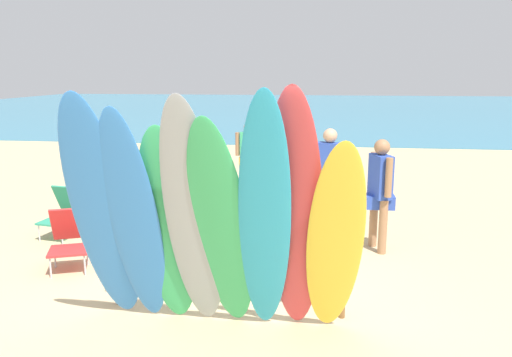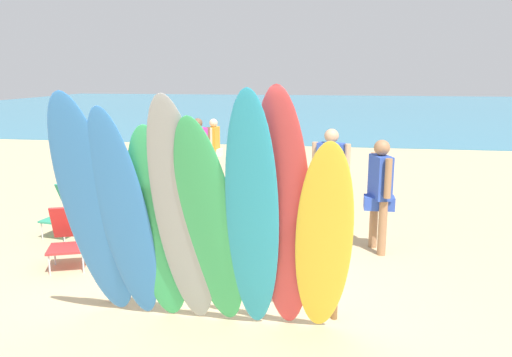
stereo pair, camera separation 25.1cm
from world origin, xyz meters
The scene contains 19 objects.
ground centered at (0.00, 14.00, 0.00)m, with size 60.00×60.00×0.00m, color tan.
ocean_water centered at (0.00, 32.75, 0.01)m, with size 60.00×40.00×0.02m, color teal.
surfboard_rack centered at (0.00, 0.00, 0.52)m, with size 2.64×0.07×0.67m.
surfboard_blue_0 centered at (-1.06, -0.68, 1.24)m, with size 0.58×0.07×2.67m, color #337AD1.
surfboard_blue_1 centered at (-0.76, -0.67, 1.17)m, with size 0.49×0.06×2.51m, color #337AD1.
surfboard_green_2 centered at (-0.46, -0.57, 1.09)m, with size 0.54×0.06×2.29m, color #38B266.
surfboard_grey_3 centered at (-0.17, -0.71, 1.23)m, with size 0.53×0.06×2.64m, color #999EA3.
surfboard_green_4 centered at (0.10, -0.69, 1.14)m, with size 0.54×0.08×2.47m, color #38B266.
surfboard_teal_5 centered at (0.50, -0.77, 1.25)m, with size 0.47×0.07×2.73m, color #289EC6.
surfboard_red_6 centered at (0.77, -0.66, 1.26)m, with size 0.51×0.06×2.70m, color #D13D42.
surfboard_yellow_7 centered at (1.14, -0.64, 1.04)m, with size 0.52×0.06×2.26m, color yellow.
beachgoer_near_rack centered at (-1.77, 6.81, 0.86)m, with size 0.39×0.56×1.49m.
beachgoer_strolling centered at (1.13, 3.13, 0.98)m, with size 0.63×0.33×1.71m.
beachgoer_photographing centered at (1.86, 2.22, 0.96)m, with size 0.43×0.60×1.66m.
beachgoer_by_water centered at (-0.60, 5.72, 0.88)m, with size 0.57×0.27×1.52m.
beachgoer_midbeach centered at (-1.90, 5.90, 0.91)m, with size 0.48×0.43×1.58m.
beach_chair_red centered at (-3.07, 2.20, 0.43)m, with size 0.60×0.77×0.82m.
beach_chair_blue centered at (-2.35, 1.00, 0.42)m, with size 0.72×0.85×0.80m.
beach_chair_striped centered at (-2.29, 3.10, 0.43)m, with size 0.69×0.80×0.82m.
Camera 1 is at (0.99, -5.07, 2.60)m, focal length 35.15 mm.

